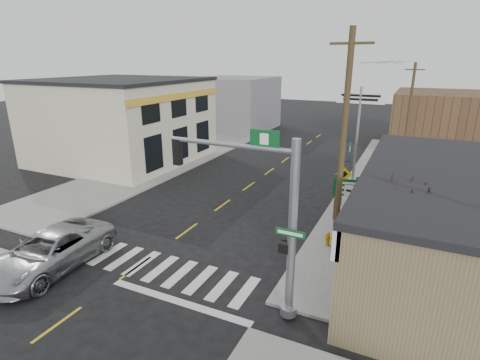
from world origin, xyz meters
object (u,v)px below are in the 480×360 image
at_px(traffic_signal_pole, 271,209).
at_px(utility_pole_far, 408,115).
at_px(guide_sign, 347,192).
at_px(bare_tree, 410,189).
at_px(fire_hydrant, 328,238).
at_px(lamp_post, 342,158).
at_px(dance_center_sign, 359,111).
at_px(suv, 50,251).
at_px(utility_pole_near, 343,148).

relative_size(traffic_signal_pole, utility_pole_far, 0.78).
height_order(guide_sign, bare_tree, bare_tree).
bearing_deg(utility_pole_far, guide_sign, -101.78).
bearing_deg(fire_hydrant, lamp_post, 96.60).
xyz_separation_m(lamp_post, bare_tree, (3.89, -8.08, 1.18)).
bearing_deg(lamp_post, bare_tree, -49.75).
bearing_deg(dance_center_sign, fire_hydrant, -86.34).
relative_size(suv, utility_pole_near, 0.60).
bearing_deg(utility_pole_near, dance_center_sign, 97.65).
bearing_deg(lamp_post, utility_pole_near, -65.77).
bearing_deg(suv, bare_tree, 15.82).
xyz_separation_m(guide_sign, lamp_post, (-0.93, 2.82, 1.13)).
relative_size(guide_sign, lamp_post, 0.54).
xyz_separation_m(suv, dance_center_sign, (9.78, 17.30, 4.38)).
bearing_deg(lamp_post, traffic_signal_pole, -76.15).
bearing_deg(fire_hydrant, dance_center_sign, 92.89).
bearing_deg(utility_pole_near, bare_tree, -24.24).
bearing_deg(utility_pole_near, guide_sign, 95.79).
xyz_separation_m(guide_sign, utility_pole_near, (0.21, -3.86, 3.25)).
relative_size(fire_hydrant, dance_center_sign, 0.10).
xyz_separation_m(lamp_post, dance_center_sign, (0.16, 4.46, 2.23)).
xyz_separation_m(traffic_signal_pole, fire_hydrant, (0.84, 5.62, -3.43)).
distance_m(traffic_signal_pole, guide_sign, 9.09).
relative_size(dance_center_sign, utility_pole_near, 0.69).
distance_m(suv, utility_pole_near, 13.11).
bearing_deg(bare_tree, traffic_signal_pole, -138.89).
bearing_deg(bare_tree, utility_pole_near, 153.11).
height_order(suv, utility_pole_far, utility_pole_far).
xyz_separation_m(fire_hydrant, utility_pole_far, (2.45, 16.15, 3.84)).
relative_size(suv, utility_pole_far, 0.71).
distance_m(traffic_signal_pole, lamp_post, 11.64).
bearing_deg(traffic_signal_pole, bare_tree, 42.22).
relative_size(bare_tree, utility_pole_near, 0.53).
height_order(traffic_signal_pole, dance_center_sign, dance_center_sign).
relative_size(traffic_signal_pole, fire_hydrant, 9.30).
bearing_deg(utility_pole_near, suv, -147.59).
relative_size(suv, bare_tree, 1.14).
height_order(fire_hydrant, dance_center_sign, dance_center_sign).
distance_m(lamp_post, utility_pole_far, 10.73).
bearing_deg(guide_sign, traffic_signal_pole, -107.21).
bearing_deg(utility_pole_far, fire_hydrant, -100.74).
xyz_separation_m(guide_sign, dance_center_sign, (-0.76, 7.29, 3.36)).
xyz_separation_m(dance_center_sign, utility_pole_near, (0.98, -11.15, -0.11)).
xyz_separation_m(fire_hydrant, bare_tree, (3.20, -2.11, 3.63)).
relative_size(traffic_signal_pole, bare_tree, 1.25).
distance_m(fire_hydrant, utility_pole_far, 16.78).
xyz_separation_m(guide_sign, fire_hydrant, (-0.24, -3.15, -1.33)).
bearing_deg(guide_sign, bare_tree, -70.87).
relative_size(traffic_signal_pole, lamp_post, 1.31).
bearing_deg(bare_tree, guide_sign, 119.38).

